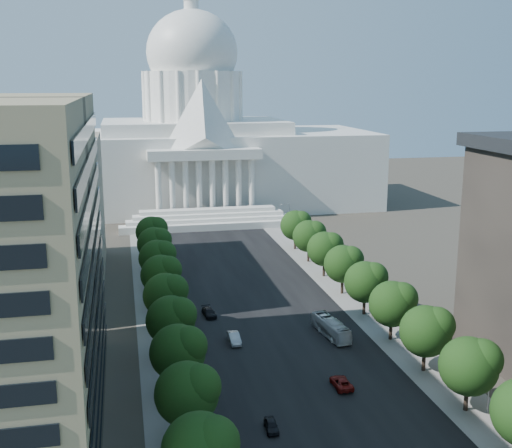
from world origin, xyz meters
TOP-DOWN VIEW (x-y plane):
  - road_asphalt at (0.00, 90.00)m, footprint 30.00×260.00m
  - sidewalk_left at (-19.00, 90.00)m, footprint 8.00×260.00m
  - sidewalk_right at (19.00, 90.00)m, footprint 8.00×260.00m
  - capitol at (0.00, 184.89)m, footprint 120.00×56.00m
  - office_block_left_far at (-48.00, 100.00)m, footprint 38.00×52.00m
  - tree_l_b at (-17.66, 23.81)m, footprint 7.79×7.60m
  - tree_l_c at (-17.66, 35.81)m, footprint 7.79×7.60m
  - tree_l_d at (-17.66, 47.81)m, footprint 7.79×7.60m
  - tree_l_e at (-17.66, 59.81)m, footprint 7.79×7.60m
  - tree_l_f at (-17.66, 71.81)m, footprint 7.79×7.60m
  - tree_l_g at (-17.66, 83.81)m, footprint 7.79×7.60m
  - tree_l_h at (-17.66, 95.81)m, footprint 7.79×7.60m
  - tree_l_i at (-17.66, 107.81)m, footprint 7.79×7.60m
  - tree_l_j at (-17.66, 119.81)m, footprint 7.79×7.60m
  - tree_r_c at (18.34, 35.81)m, footprint 7.79×7.60m
  - tree_r_d at (18.34, 47.81)m, footprint 7.79×7.60m
  - tree_r_e at (18.34, 59.81)m, footprint 7.79×7.60m
  - tree_r_f at (18.34, 71.81)m, footprint 7.79×7.60m
  - tree_r_g at (18.34, 83.81)m, footprint 7.79×7.60m
  - tree_r_h at (18.34, 95.81)m, footprint 7.79×7.60m
  - tree_r_i at (18.34, 107.81)m, footprint 7.79×7.60m
  - tree_r_j at (18.34, 119.81)m, footprint 7.79×7.60m
  - streetlight_b at (19.90, 35.00)m, footprint 2.61×0.44m
  - streetlight_c at (19.90, 60.00)m, footprint 2.61×0.44m
  - streetlight_d at (19.90, 85.00)m, footprint 2.61×0.44m
  - streetlight_e at (19.90, 110.00)m, footprint 2.61×0.44m
  - streetlight_f at (19.90, 135.00)m, footprint 2.61×0.44m
  - car_dark_a at (-7.77, 36.36)m, footprint 1.69×3.83m
  - car_silver at (-7.58, 63.81)m, footprint 1.80×4.95m
  - car_red at (4.36, 45.39)m, footprint 2.32×4.99m
  - car_dark_b at (-9.93, 76.69)m, footprint 2.59×5.03m
  - city_bus at (8.77, 63.31)m, footprint 3.82×10.79m

SIDE VIEW (x-z plane):
  - road_asphalt at x=0.00m, z-range -0.01..0.01m
  - sidewalk_left at x=-19.00m, z-range -0.01..0.01m
  - sidewalk_right at x=19.00m, z-range -0.01..0.01m
  - car_dark_a at x=-7.77m, z-range 0.00..1.28m
  - car_red at x=4.36m, z-range 0.00..1.38m
  - car_dark_b at x=-9.93m, z-range 0.00..1.40m
  - car_silver at x=-7.58m, z-range 0.00..1.62m
  - city_bus at x=8.77m, z-range 0.00..2.94m
  - streetlight_b at x=19.90m, z-range 1.32..10.32m
  - streetlight_c at x=19.90m, z-range 1.32..10.32m
  - streetlight_d at x=19.90m, z-range 1.32..10.32m
  - streetlight_e at x=19.90m, z-range 1.32..10.32m
  - streetlight_f at x=19.90m, z-range 1.32..10.32m
  - tree_l_b at x=-17.66m, z-range 1.47..11.44m
  - tree_l_c at x=-17.66m, z-range 1.47..11.44m
  - tree_l_d at x=-17.66m, z-range 1.47..11.44m
  - tree_l_e at x=-17.66m, z-range 1.47..11.44m
  - tree_l_f at x=-17.66m, z-range 1.47..11.44m
  - tree_l_g at x=-17.66m, z-range 1.47..11.44m
  - tree_l_h at x=-17.66m, z-range 1.47..11.44m
  - tree_l_i at x=-17.66m, z-range 1.47..11.44m
  - tree_l_j at x=-17.66m, z-range 1.47..11.44m
  - tree_r_c at x=18.34m, z-range 1.47..11.44m
  - tree_r_d at x=18.34m, z-range 1.47..11.44m
  - tree_r_e at x=18.34m, z-range 1.47..11.44m
  - tree_r_f at x=18.34m, z-range 1.47..11.44m
  - tree_r_g at x=18.34m, z-range 1.47..11.44m
  - tree_r_h at x=18.34m, z-range 1.47..11.44m
  - tree_r_i at x=18.34m, z-range 1.47..11.44m
  - tree_r_j at x=18.34m, z-range 1.47..11.44m
  - office_block_left_far at x=-48.00m, z-range 0.00..30.00m
  - capitol at x=0.00m, z-range -16.49..56.51m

